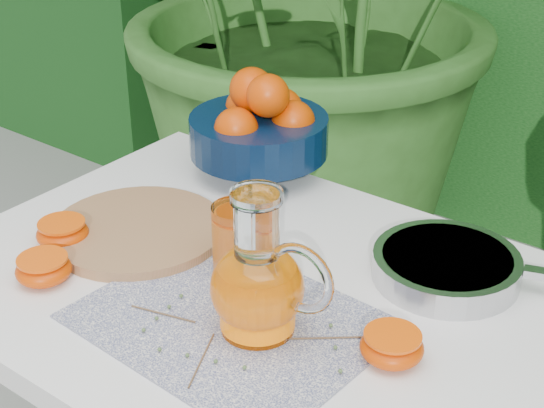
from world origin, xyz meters
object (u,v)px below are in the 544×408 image
Objects in this scene: white_table at (264,330)px; fruit_bowl at (260,126)px; saute_pan at (449,266)px; juice_pitcher at (259,284)px; cutting_board at (138,231)px.

white_table is 3.73× the size of fruit_bowl.
saute_pan reaches higher than white_table.
fruit_bowl is 1.27× the size of juice_pitcher.
fruit_bowl is at bearing 165.23° from saute_pan.
fruit_bowl is 0.50m from juice_pitcher.
fruit_bowl reaches higher than cutting_board.
saute_pan reaches higher than cutting_board.
white_table is 4.74× the size of juice_pitcher.
white_table is 0.43m from fruit_bowl.
white_table is at bearing 1.96° from cutting_board.
fruit_bowl reaches higher than white_table.
cutting_board is 0.50m from saute_pan.
juice_pitcher reaches higher than cutting_board.
fruit_bowl is (0.01, 0.31, 0.08)m from cutting_board.
saute_pan is (0.46, 0.19, 0.01)m from cutting_board.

